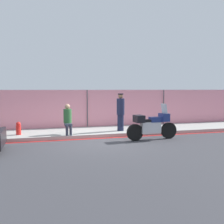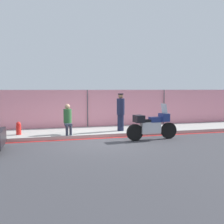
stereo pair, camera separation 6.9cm
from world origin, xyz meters
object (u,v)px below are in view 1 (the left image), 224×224
object	(u,v)px
officer_standing	(121,112)
person_seated_on_curb	(68,118)
fire_hydrant	(18,128)
motorcycle	(152,125)

from	to	relation	value
officer_standing	person_seated_on_curb	world-z (taller)	officer_standing
officer_standing	fire_hydrant	bearing A→B (deg)	178.24
motorcycle	person_seated_on_curb	world-z (taller)	motorcycle
person_seated_on_curb	officer_standing	bearing A→B (deg)	6.04
officer_standing	motorcycle	bearing A→B (deg)	-63.27
officer_standing	person_seated_on_curb	size ratio (longest dim) A/B	1.34
person_seated_on_curb	motorcycle	bearing A→B (deg)	-22.92
officer_standing	fire_hydrant	distance (m)	4.68
motorcycle	fire_hydrant	xyz separation A→B (m)	(-5.49, 1.84, -0.18)
person_seated_on_curb	fire_hydrant	world-z (taller)	person_seated_on_curb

